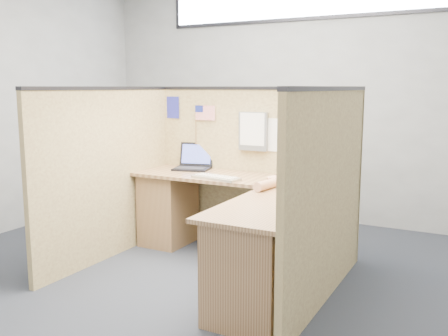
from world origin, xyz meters
The scene contains 14 objects.
floor centered at (0.00, 0.00, 0.00)m, with size 5.00×5.00×0.00m, color black.
wall_back centered at (0.00, 2.25, 1.40)m, with size 5.00×5.00×0.00m, color gray.
clerestory_window centered at (0.00, 2.23, 2.45)m, with size 3.30×0.04×0.38m.
cubicle_partitions centered at (0.00, 0.43, 0.77)m, with size 2.06×1.83×1.53m.
l_desk centered at (0.18, 0.29, 0.39)m, with size 1.95×1.75×0.73m.
laptop centered at (-0.55, 0.87, 0.79)m, with size 0.39×0.40×0.25m.
keyboard centered at (-0.11, 0.48, 0.74)m, with size 0.46×0.21×0.03m.
mouse centered at (0.44, 0.48, 0.75)m, with size 0.11×0.07×0.05m, color silver.
hand_forearm centered at (0.45, 0.34, 0.77)m, with size 0.12×0.41×0.09m.
blue_poster centered at (-0.88, 0.97, 1.32)m, with size 0.16×0.00×0.22m, color #202496.
american_flag centered at (-0.52, 0.96, 1.26)m, with size 0.22×0.01×0.38m.
file_holder centered at (0.03, 0.94, 1.12)m, with size 0.28×0.05×0.36m.
paper_left centered at (0.20, 0.97, 1.09)m, with size 0.24×0.00×0.30m, color white.
paper_right centered at (0.67, 0.97, 1.05)m, with size 0.23×0.00×0.29m, color white.
Camera 1 is at (1.97, -3.27, 1.52)m, focal length 40.00 mm.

